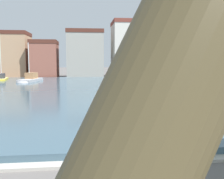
% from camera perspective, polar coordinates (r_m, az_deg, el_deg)
% --- Properties ---
extents(harbor_water, '(89.40, 44.02, 0.39)m').
position_cam_1_polar(harbor_water, '(31.06, -3.90, 0.00)').
color(harbor_water, '#3D5666').
rests_on(harbor_water, ground).
extents(quay_edge_coping, '(89.40, 0.50, 0.12)m').
position_cam_1_polar(quay_edge_coping, '(9.38, 2.03, -16.09)').
color(quay_edge_coping, '#ADA89E').
rests_on(quay_edge_coping, ground).
extents(sailboat_grey, '(3.23, 7.03, 6.54)m').
position_cam_1_polar(sailboat_grey, '(42.70, -18.01, 1.97)').
color(sailboat_grey, '#939399').
rests_on(sailboat_grey, ground).
extents(sailboat_black, '(4.39, 9.83, 5.68)m').
position_cam_1_polar(sailboat_black, '(41.17, 11.49, 1.72)').
color(sailboat_black, black).
rests_on(sailboat_black, ground).
extents(sailboat_yellow, '(2.76, 6.52, 8.47)m').
position_cam_1_polar(sailboat_yellow, '(48.72, -23.52, 2.20)').
color(sailboat_yellow, gold).
rests_on(sailboat_yellow, ground).
extents(townhouse_corner_house, '(6.63, 7.37, 9.99)m').
position_cam_1_polar(townhouse_corner_house, '(60.84, -21.09, 7.27)').
color(townhouse_corner_house, tan).
rests_on(townhouse_corner_house, ground).
extents(townhouse_wide_warehouse, '(5.59, 6.73, 8.01)m').
position_cam_1_polar(townhouse_wide_warehouse, '(57.16, -14.86, 6.57)').
color(townhouse_wide_warehouse, '#8E5142').
rests_on(townhouse_wide_warehouse, ground).
extents(townhouse_narrow_midrow, '(7.81, 7.10, 10.22)m').
position_cam_1_polar(townhouse_narrow_midrow, '(56.10, -6.06, 7.88)').
color(townhouse_narrow_midrow, gray).
rests_on(townhouse_narrow_midrow, ground).
extents(townhouse_tall_gabled, '(8.69, 7.97, 12.25)m').
position_cam_1_polar(townhouse_tall_gabled, '(56.72, 4.47, 8.91)').
color(townhouse_tall_gabled, beige).
rests_on(townhouse_tall_gabled, ground).
extents(townhouse_end_terrace, '(5.69, 8.09, 10.22)m').
position_cam_1_polar(townhouse_end_terrace, '(62.14, 13.12, 7.60)').
color(townhouse_end_terrace, tan).
rests_on(townhouse_end_terrace, ground).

